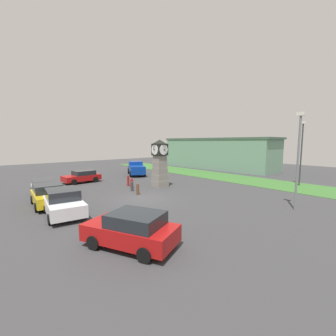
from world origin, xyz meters
TOP-DOWN VIEW (x-y plane):
  - ground_plane at (0.00, 0.00)m, footprint 79.68×79.68m
  - clock_tower at (-2.99, 4.00)m, footprint 1.71×1.65m
  - bollard_near_tower at (-5.51, 1.69)m, footprint 0.25×0.25m
  - bollard_mid_row at (-4.21, 1.34)m, footprint 0.28×0.28m
  - bollard_far_row at (-3.10, 0.71)m, footprint 0.24×0.24m
  - bollard_end_row at (-1.49, 0.31)m, footprint 0.25×0.25m
  - car_navy_sedan at (-6.09, -6.19)m, footprint 4.41×2.23m
  - car_near_tower at (-2.87, -6.56)m, footprint 4.16×2.25m
  - car_by_building at (0.28, -6.35)m, footprint 4.34×2.45m
  - car_far_lot at (6.85, -5.27)m, footprint 4.59×3.55m
  - car_silver_hatch at (-10.70, -1.35)m, footprint 2.28×4.15m
  - pickup_truck at (-11.87, 6.68)m, footprint 5.76×4.15m
  - street_lamp_near_road at (9.31, 6.26)m, footprint 0.50×0.24m
  - street_lamp_far_side at (6.19, 15.75)m, footprint 0.50×0.24m
  - warehouse_blue_far at (-9.59, 22.24)m, footprint 20.75×7.28m
  - grass_verge_far at (-2.59, 14.61)m, footprint 47.81×5.83m

SIDE VIEW (x-z plane):
  - ground_plane at x=0.00m, z-range 0.00..0.00m
  - grass_verge_far at x=-2.59m, z-range 0.00..0.04m
  - bollard_far_row at x=-3.10m, z-range 0.01..0.94m
  - bollard_mid_row at x=-4.21m, z-range 0.01..1.03m
  - bollard_end_row at x=-1.49m, z-range 0.01..1.06m
  - bollard_near_tower at x=-5.51m, z-range 0.01..1.15m
  - car_silver_hatch at x=-10.70m, z-range 0.03..1.41m
  - car_navy_sedan at x=-6.09m, z-range 0.02..1.44m
  - car_near_tower at x=-2.87m, z-range 0.01..1.57m
  - car_far_lot at x=6.85m, z-range 0.01..1.60m
  - car_by_building at x=0.28m, z-range 0.00..1.66m
  - pickup_truck at x=-11.87m, z-range 0.01..1.86m
  - clock_tower at x=-2.99m, z-range -0.01..4.89m
  - warehouse_blue_far at x=-9.59m, z-range 0.01..5.36m
  - street_lamp_near_road at x=9.31m, z-range 0.50..7.14m
  - street_lamp_far_side at x=6.19m, z-range 0.50..7.29m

